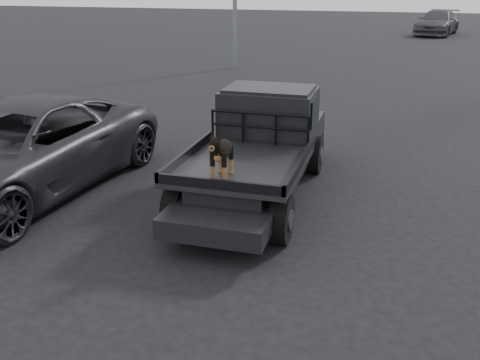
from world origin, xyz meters
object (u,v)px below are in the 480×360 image
(distant_car_b, at_px, (437,23))
(dog, at_px, (222,154))
(flatbed_ute, at_px, (256,171))
(parked_suv, at_px, (19,149))

(distant_car_b, bearing_deg, dog, -84.36)
(flatbed_ute, xyz_separation_m, dog, (-0.11, -1.63, 0.83))
(flatbed_ute, xyz_separation_m, parked_suv, (-4.15, -1.06, 0.36))
(dog, distance_m, distant_car_b, 33.57)
(flatbed_ute, relative_size, dog, 7.30)
(dog, relative_size, distant_car_b, 0.13)
(dog, height_order, parked_suv, dog)
(parked_suv, bearing_deg, dog, -3.35)
(flatbed_ute, bearing_deg, distant_car_b, 81.65)
(dog, distance_m, parked_suv, 4.11)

